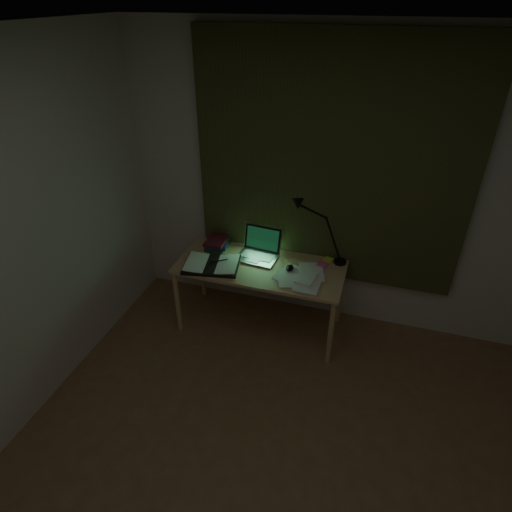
{
  "coord_description": "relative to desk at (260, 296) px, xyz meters",
  "views": [
    {
      "loc": [
        0.41,
        -1.3,
        2.65
      ],
      "look_at": [
        -0.46,
        1.49,
        0.82
      ],
      "focal_mm": 30.0,
      "sensor_mm": 36.0,
      "label": 1
    }
  ],
  "objects": [
    {
      "name": "laptop",
      "position": [
        -0.06,
        0.1,
        0.45
      ],
      "size": [
        0.38,
        0.42,
        0.25
      ],
      "primitive_type": null,
      "rotation": [
        0.0,
        0.0,
        -0.09
      ],
      "color": "#A2A2A6",
      "rests_on": "desk"
    },
    {
      "name": "book_stack",
      "position": [
        -0.47,
        0.18,
        0.37
      ],
      "size": [
        0.19,
        0.23,
        0.09
      ],
      "primitive_type": null,
      "rotation": [
        0.0,
        0.0,
        0.0
      ],
      "color": "white",
      "rests_on": "desk"
    },
    {
      "name": "ceiling",
      "position": [
        0.46,
        -1.61,
        2.18
      ],
      "size": [
        3.5,
        4.0,
        0.0
      ],
      "primitive_type": "cube",
      "color": "white",
      "rests_on": "ground"
    },
    {
      "name": "loose_papers",
      "position": [
        0.37,
        -0.06,
        0.33
      ],
      "size": [
        0.42,
        0.43,
        0.02
      ],
      "primitive_type": null,
      "rotation": [
        0.0,
        0.0,
        -0.35
      ],
      "color": "white",
      "rests_on": "desk"
    },
    {
      "name": "desk_lamp",
      "position": [
        0.64,
        0.25,
        0.62
      ],
      "size": [
        0.45,
        0.38,
        0.59
      ],
      "primitive_type": null,
      "rotation": [
        0.0,
        0.0,
        -0.22
      ],
      "color": "black",
      "rests_on": "desk"
    },
    {
      "name": "mouse",
      "position": [
        0.25,
        0.01,
        0.34
      ],
      "size": [
        0.06,
        0.1,
        0.04
      ],
      "primitive_type": "ellipsoid",
      "rotation": [
        0.0,
        0.0,
        0.02
      ],
      "color": "black",
      "rests_on": "desk"
    },
    {
      "name": "sticky_pink",
      "position": [
        0.5,
        0.16,
        0.33
      ],
      "size": [
        0.1,
        0.1,
        0.02
      ],
      "primitive_type": "cube",
      "rotation": [
        0.0,
        0.0,
        -0.22
      ],
      "color": "pink",
      "rests_on": "desk"
    },
    {
      "name": "wall_back",
      "position": [
        0.46,
        0.39,
        0.93
      ],
      "size": [
        3.5,
        0.0,
        2.5
      ],
      "primitive_type": "cube",
      "color": "beige",
      "rests_on": "ground"
    },
    {
      "name": "floor",
      "position": [
        0.46,
        -1.61,
        -0.32
      ],
      "size": [
        3.5,
        4.0,
        0.0
      ],
      "primitive_type": "cube",
      "color": "brown",
      "rests_on": "ground"
    },
    {
      "name": "sticky_yellow",
      "position": [
        0.54,
        0.25,
        0.33
      ],
      "size": [
        0.1,
        0.1,
        0.02
      ],
      "primitive_type": "cube",
      "rotation": [
        0.0,
        0.0,
        -0.3
      ],
      "color": "#E0F333",
      "rests_on": "desk"
    },
    {
      "name": "curtain",
      "position": [
        0.46,
        0.35,
        1.13
      ],
      "size": [
        2.2,
        0.06,
        2.0
      ],
      "primitive_type": "cube",
      "color": "#2E3319",
      "rests_on": "wall_back"
    },
    {
      "name": "open_textbook",
      "position": [
        -0.39,
        -0.13,
        0.34
      ],
      "size": [
        0.51,
        0.41,
        0.04
      ],
      "primitive_type": null,
      "rotation": [
        0.0,
        0.0,
        0.19
      ],
      "color": "white",
      "rests_on": "desk"
    },
    {
      "name": "desk",
      "position": [
        0.0,
        0.0,
        0.0
      ],
      "size": [
        1.42,
        0.62,
        0.65
      ],
      "primitive_type": null,
      "color": "tan",
      "rests_on": "floor"
    }
  ]
}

